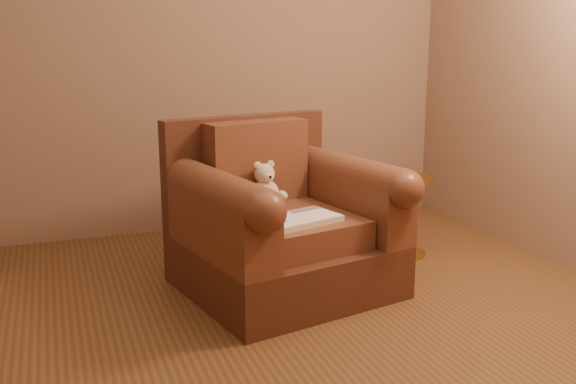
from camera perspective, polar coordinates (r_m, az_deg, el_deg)
name	(u,v)px	position (r m, az deg, el deg)	size (l,w,h in m)	color
floor	(265,358)	(2.78, -2.07, -14.51)	(4.00, 4.00, 0.00)	brown
armchair	(280,225)	(3.40, -0.68, -2.95)	(1.16, 1.12, 0.89)	#4C2819
teddy_bear	(266,190)	(3.40, -1.92, 0.16)	(0.19, 0.21, 0.26)	beige
guidebook	(299,219)	(3.15, 1.03, -2.44)	(0.44, 0.33, 0.03)	beige
side_table	(404,213)	(3.99, 10.27, -1.87)	(0.35, 0.35, 0.49)	gold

